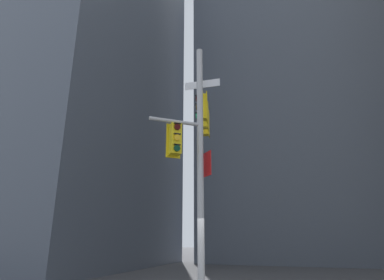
# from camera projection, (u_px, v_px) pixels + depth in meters

# --- Properties ---
(building_tower_left) EXTENTS (16.01, 16.01, 31.37)m
(building_tower_left) POSITION_uv_depth(u_px,v_px,m) (64.00, 71.00, 27.27)
(building_tower_left) COLOR #4C5460
(building_tower_left) RESTS_ON ground
(building_mid_block) EXTENTS (16.92, 16.92, 30.29)m
(building_mid_block) POSITION_uv_depth(u_px,v_px,m) (293.00, 111.00, 34.28)
(building_mid_block) COLOR #4C5460
(building_mid_block) RESTS_ON ground
(signal_pole_assembly) EXTENTS (1.99, 4.48, 8.40)m
(signal_pole_assembly) POSITION_uv_depth(u_px,v_px,m) (199.00, 137.00, 11.35)
(signal_pole_assembly) COLOR #B2B2B5
(signal_pole_assembly) RESTS_ON ground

